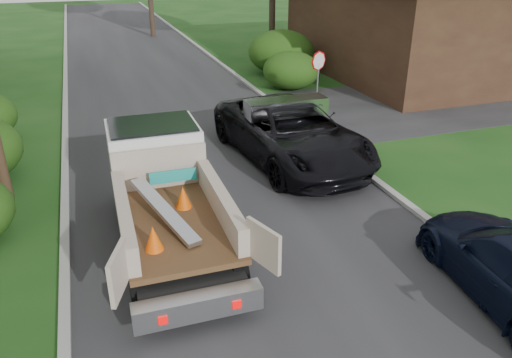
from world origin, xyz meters
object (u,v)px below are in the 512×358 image
(stop_sign, at_px, (318,69))
(black_pickup, at_px, (291,132))
(flatbed_truck, at_px, (162,181))
(house_right, at_px, (418,9))

(stop_sign, xyz_separation_m, black_pickup, (-2.71, -3.88, -0.89))
(stop_sign, bearing_deg, flatbed_truck, -136.24)
(stop_sign, distance_m, flatbed_truck, 9.80)
(flatbed_truck, bearing_deg, house_right, 39.12)
(flatbed_truck, bearing_deg, black_pickup, 34.27)
(stop_sign, distance_m, house_right, 9.37)
(house_right, height_order, black_pickup, house_right)
(house_right, height_order, flatbed_truck, house_right)
(flatbed_truck, distance_m, black_pickup, 5.23)
(black_pickup, bearing_deg, house_right, 34.70)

